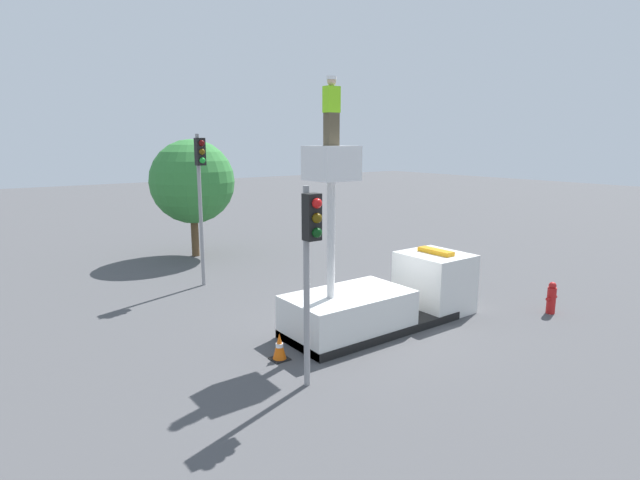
% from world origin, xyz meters
% --- Properties ---
extents(ground_plane, '(120.00, 120.00, 0.00)m').
position_xyz_m(ground_plane, '(0.00, 0.00, 0.00)').
color(ground_plane, '#4C4C4F').
extents(bucket_truck, '(6.41, 2.15, 5.39)m').
position_xyz_m(bucket_truck, '(0.47, 0.00, 0.94)').
color(bucket_truck, black).
rests_on(bucket_truck, ground).
extents(worker, '(0.40, 0.26, 1.75)m').
position_xyz_m(worker, '(-1.57, 0.00, 6.26)').
color(worker, brown).
rests_on(worker, bucket_truck).
extents(traffic_light_pole, '(0.34, 0.57, 4.57)m').
position_xyz_m(traffic_light_pole, '(-3.62, -1.93, 3.25)').
color(traffic_light_pole, gray).
rests_on(traffic_light_pole, ground).
extents(traffic_light_across, '(0.34, 0.57, 5.79)m').
position_xyz_m(traffic_light_across, '(-2.20, 7.18, 4.08)').
color(traffic_light_across, gray).
rests_on(traffic_light_across, ground).
extents(fire_hydrant, '(0.52, 0.28, 1.05)m').
position_xyz_m(fire_hydrant, '(5.57, -2.47, 0.52)').
color(fire_hydrant, red).
rests_on(fire_hydrant, ground).
extents(traffic_cone_rear, '(0.44, 0.44, 0.70)m').
position_xyz_m(traffic_cone_rear, '(-3.41, -0.25, 0.33)').
color(traffic_cone_rear, black).
rests_on(traffic_cone_rear, ground).
extents(tree_left_bg, '(4.00, 4.00, 5.63)m').
position_xyz_m(tree_left_bg, '(-0.43, 12.35, 3.62)').
color(tree_left_bg, brown).
rests_on(tree_left_bg, ground).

